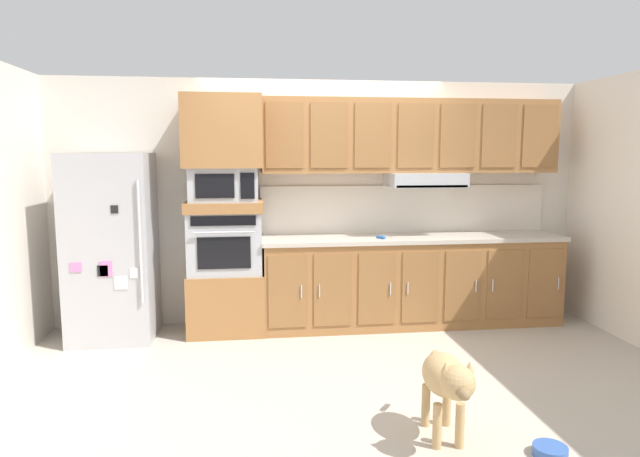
# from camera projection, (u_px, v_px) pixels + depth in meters

# --- Properties ---
(ground_plane) EXTENTS (9.60, 9.60, 0.00)m
(ground_plane) POSITION_uv_depth(u_px,v_px,m) (338.00, 352.00, 4.97)
(ground_plane) COLOR #B2A899
(back_kitchen_wall) EXTENTS (6.20, 0.12, 2.50)m
(back_kitchen_wall) POSITION_uv_depth(u_px,v_px,m) (322.00, 202.00, 5.90)
(back_kitchen_wall) COLOR beige
(back_kitchen_wall) RESTS_ON ground
(side_panel_right) EXTENTS (0.12, 7.10, 2.50)m
(side_panel_right) POSITION_uv_depth(u_px,v_px,m) (638.00, 209.00, 5.15)
(side_panel_right) COLOR silver
(side_panel_right) RESTS_ON ground
(refrigerator) EXTENTS (0.76, 0.73, 1.76)m
(refrigerator) POSITION_uv_depth(u_px,v_px,m) (112.00, 247.00, 5.27)
(refrigerator) COLOR #ADADB2
(refrigerator) RESTS_ON ground
(oven_base_cabinet) EXTENTS (0.74, 0.62, 0.60)m
(oven_base_cabinet) POSITION_uv_depth(u_px,v_px,m) (227.00, 301.00, 5.54)
(oven_base_cabinet) COLOR #996638
(oven_base_cabinet) RESTS_ON ground
(built_in_oven) EXTENTS (0.70, 0.62, 0.60)m
(built_in_oven) POSITION_uv_depth(u_px,v_px,m) (225.00, 242.00, 5.46)
(built_in_oven) COLOR #A8AAAF
(built_in_oven) RESTS_ON oven_base_cabinet
(appliance_mid_shelf) EXTENTS (0.74, 0.62, 0.10)m
(appliance_mid_shelf) POSITION_uv_depth(u_px,v_px,m) (224.00, 206.00, 5.42)
(appliance_mid_shelf) COLOR #996638
(appliance_mid_shelf) RESTS_ON built_in_oven
(microwave) EXTENTS (0.64, 0.54, 0.32)m
(microwave) POSITION_uv_depth(u_px,v_px,m) (224.00, 184.00, 5.39)
(microwave) COLOR #A8AAAF
(microwave) RESTS_ON appliance_mid_shelf
(appliance_upper_cabinet) EXTENTS (0.74, 0.62, 0.68)m
(appliance_upper_cabinet) POSITION_uv_depth(u_px,v_px,m) (223.00, 132.00, 5.32)
(appliance_upper_cabinet) COLOR #996638
(appliance_upper_cabinet) RESTS_ON microwave
(lower_cabinet_run) EXTENTS (3.03, 0.63, 0.88)m
(lower_cabinet_run) POSITION_uv_depth(u_px,v_px,m) (411.00, 282.00, 5.76)
(lower_cabinet_run) COLOR #996638
(lower_cabinet_run) RESTS_ON ground
(countertop_slab) EXTENTS (3.07, 0.64, 0.04)m
(countertop_slab) POSITION_uv_depth(u_px,v_px,m) (412.00, 238.00, 5.70)
(countertop_slab) COLOR #BCB2A3
(countertop_slab) RESTS_ON lower_cabinet_run
(backsplash_panel) EXTENTS (3.07, 0.02, 0.50)m
(backsplash_panel) POSITION_uv_depth(u_px,v_px,m) (405.00, 209.00, 5.95)
(backsplash_panel) COLOR silver
(backsplash_panel) RESTS_ON countertop_slab
(upper_cabinet_with_hood) EXTENTS (3.03, 0.48, 0.88)m
(upper_cabinet_with_hood) POSITION_uv_depth(u_px,v_px,m) (412.00, 139.00, 5.69)
(upper_cabinet_with_hood) COLOR #996638
(upper_cabinet_with_hood) RESTS_ON backsplash_panel
(screwdriver) EXTENTS (0.17, 0.16, 0.03)m
(screwdriver) POSITION_uv_depth(u_px,v_px,m) (381.00, 237.00, 5.53)
(screwdriver) COLOR blue
(screwdriver) RESTS_ON countertop_slab
(dog) EXTENTS (0.28, 0.78, 0.59)m
(dog) POSITION_uv_depth(u_px,v_px,m) (447.00, 380.00, 3.38)
(dog) COLOR tan
(dog) RESTS_ON ground
(dog_food_bowl) EXTENTS (0.20, 0.20, 0.06)m
(dog_food_bowl) POSITION_uv_depth(u_px,v_px,m) (550.00, 451.00, 3.26)
(dog_food_bowl) COLOR #3359A5
(dog_food_bowl) RESTS_ON ground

